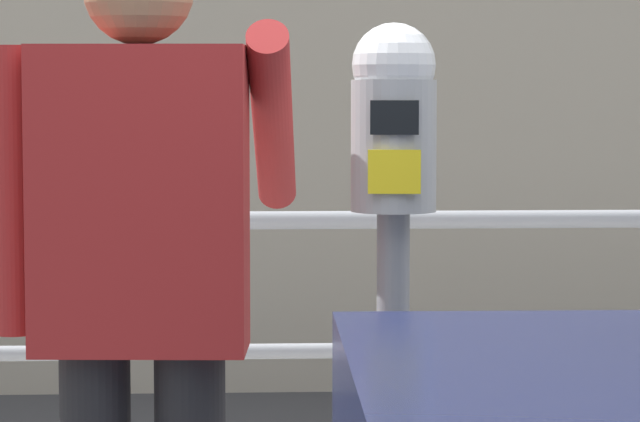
{
  "coord_description": "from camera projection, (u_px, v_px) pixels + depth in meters",
  "views": [
    {
      "loc": [
        -0.63,
        -2.72,
        1.53
      ],
      "look_at": [
        -0.48,
        0.38,
        1.29
      ],
      "focal_mm": 84.84,
      "sensor_mm": 36.0,
      "label": 1
    }
  ],
  "objects": [
    {
      "name": "background_railing",
      "position": [
        436.0,
        294.0,
        5.02
      ],
      "size": [
        24.06,
        0.06,
        1.0
      ],
      "color": "gray",
      "rests_on": "sidewalk_curb"
    },
    {
      "name": "parking_meter",
      "position": [
        393.0,
        217.0,
        3.18
      ],
      "size": [
        0.18,
        0.19,
        1.54
      ],
      "rotation": [
        0.0,
        0.0,
        3.06
      ],
      "color": "slate",
      "rests_on": "sidewalk_curb"
    },
    {
      "name": "pedestrian_at_meter",
      "position": [
        142.0,
        286.0,
        3.17
      ],
      "size": [
        0.65,
        0.6,
        1.72
      ],
      "rotation": [
        0.0,
        0.0,
        -0.06
      ],
      "color": "black",
      "rests_on": "sidewalk_curb"
    },
    {
      "name": "backdrop_wall",
      "position": [
        367.0,
        18.0,
        7.81
      ],
      "size": [
        32.0,
        0.5,
        3.82
      ],
      "primitive_type": "cube",
      "color": "#ADA38E",
      "rests_on": "ground"
    }
  ]
}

